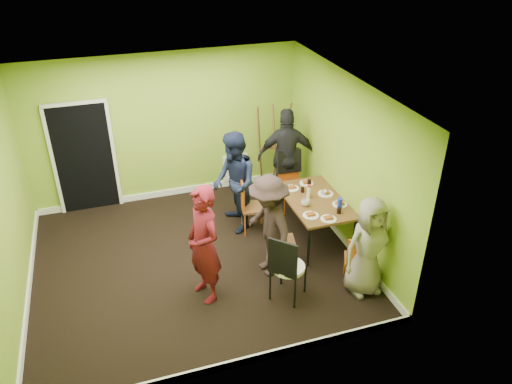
% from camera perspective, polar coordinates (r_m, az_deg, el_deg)
% --- Properties ---
extents(ground, '(5.00, 5.00, 0.00)m').
position_cam_1_polar(ground, '(8.13, -6.88, -7.81)').
color(ground, black).
rests_on(ground, ground).
extents(room_walls, '(5.04, 4.54, 2.82)m').
position_cam_1_polar(room_walls, '(7.60, -7.56, -1.74)').
color(room_walls, '#82AE2C').
rests_on(room_walls, ground).
extents(dining_table, '(0.90, 1.50, 0.75)m').
position_cam_1_polar(dining_table, '(8.28, 6.76, -1.17)').
color(dining_table, black).
rests_on(dining_table, ground).
extents(chair_left_far, '(0.46, 0.46, 0.99)m').
position_cam_1_polar(chair_left_far, '(8.48, -0.86, -1.26)').
color(chair_left_far, '#D75D14').
rests_on(chair_left_far, ground).
extents(chair_left_near, '(0.44, 0.43, 0.89)m').
position_cam_1_polar(chair_left_near, '(7.75, 2.57, -5.15)').
color(chair_left_near, '#D75D14').
rests_on(chair_left_near, ground).
extents(chair_back_end, '(0.47, 0.55, 1.09)m').
position_cam_1_polar(chair_back_end, '(9.20, 3.81, 2.85)').
color(chair_back_end, '#D75D14').
rests_on(chair_back_end, ground).
extents(chair_front_end, '(0.47, 0.47, 0.85)m').
position_cam_1_polar(chair_front_end, '(7.49, 11.50, -7.36)').
color(chair_front_end, '#D75D14').
rests_on(chair_front_end, ground).
extents(chair_bentwood, '(0.60, 0.60, 1.09)m').
position_cam_1_polar(chair_bentwood, '(7.01, 3.49, -8.37)').
color(chair_bentwood, black).
rests_on(chair_bentwood, ground).
extents(easel, '(0.71, 0.67, 1.77)m').
position_cam_1_polar(easel, '(9.77, 1.85, 5.24)').
color(easel, brown).
rests_on(easel, ground).
extents(plate_near_left, '(0.25, 0.25, 0.01)m').
position_cam_1_polar(plate_near_left, '(8.53, 4.13, 0.43)').
color(plate_near_left, white).
rests_on(plate_near_left, dining_table).
extents(plate_near_right, '(0.25, 0.25, 0.01)m').
position_cam_1_polar(plate_near_right, '(7.82, 6.27, -2.69)').
color(plate_near_right, white).
rests_on(plate_near_right, dining_table).
extents(plate_far_back, '(0.25, 0.25, 0.01)m').
position_cam_1_polar(plate_far_back, '(8.72, 5.80, 1.01)').
color(plate_far_back, white).
rests_on(plate_far_back, dining_table).
extents(plate_far_front, '(0.25, 0.25, 0.01)m').
position_cam_1_polar(plate_far_front, '(7.77, 8.28, -3.07)').
color(plate_far_front, white).
rests_on(plate_far_front, dining_table).
extents(plate_wall_back, '(0.26, 0.26, 0.01)m').
position_cam_1_polar(plate_wall_back, '(8.43, 7.95, -0.20)').
color(plate_wall_back, white).
rests_on(plate_wall_back, dining_table).
extents(plate_wall_front, '(0.24, 0.24, 0.01)m').
position_cam_1_polar(plate_wall_front, '(8.16, 9.55, -1.42)').
color(plate_wall_front, white).
rests_on(plate_wall_front, dining_table).
extents(thermos, '(0.06, 0.06, 0.20)m').
position_cam_1_polar(thermos, '(8.25, 6.04, -0.03)').
color(thermos, white).
rests_on(thermos, dining_table).
extents(blue_bottle, '(0.08, 0.08, 0.18)m').
position_cam_1_polar(blue_bottle, '(8.03, 9.55, -1.30)').
color(blue_bottle, '#1730B0').
rests_on(blue_bottle, dining_table).
extents(orange_bottle, '(0.03, 0.03, 0.08)m').
position_cam_1_polar(orange_bottle, '(8.30, 6.21, -0.32)').
color(orange_bottle, '#D75D14').
rests_on(orange_bottle, dining_table).
extents(glass_mid, '(0.06, 0.06, 0.09)m').
position_cam_1_polar(glass_mid, '(8.43, 5.33, 0.27)').
color(glass_mid, black).
rests_on(glass_mid, dining_table).
extents(glass_back, '(0.07, 0.07, 0.09)m').
position_cam_1_polar(glass_back, '(8.67, 6.11, 1.12)').
color(glass_back, black).
rests_on(glass_back, dining_table).
extents(glass_front, '(0.07, 0.07, 0.09)m').
position_cam_1_polar(glass_front, '(7.92, 9.47, -2.11)').
color(glass_front, black).
rests_on(glass_front, dining_table).
extents(cup_a, '(0.13, 0.13, 0.10)m').
position_cam_1_polar(cup_a, '(8.04, 5.66, -1.24)').
color(cup_a, white).
rests_on(cup_a, dining_table).
extents(cup_b, '(0.10, 0.10, 0.09)m').
position_cam_1_polar(cup_b, '(8.36, 7.76, -0.14)').
color(cup_b, white).
rests_on(cup_b, dining_table).
extents(person_standing, '(0.61, 0.75, 1.79)m').
position_cam_1_polar(person_standing, '(6.93, -5.99, -6.03)').
color(person_standing, maroon).
rests_on(person_standing, ground).
extents(person_left_far, '(0.67, 0.87, 1.78)m').
position_cam_1_polar(person_left_far, '(8.41, -2.48, 1.05)').
color(person_left_far, '#151C36').
rests_on(person_left_far, ground).
extents(person_left_near, '(0.76, 1.14, 1.64)m').
position_cam_1_polar(person_left_near, '(7.40, 1.43, -3.93)').
color(person_left_near, black).
rests_on(person_left_near, ground).
extents(person_back_end, '(1.16, 0.70, 1.85)m').
position_cam_1_polar(person_back_end, '(9.25, 3.54, 4.06)').
color(person_back_end, black).
rests_on(person_back_end, ground).
extents(person_front_end, '(0.78, 0.53, 1.54)m').
position_cam_1_polar(person_front_end, '(7.24, 12.71, -6.13)').
color(person_front_end, gray).
rests_on(person_front_end, ground).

